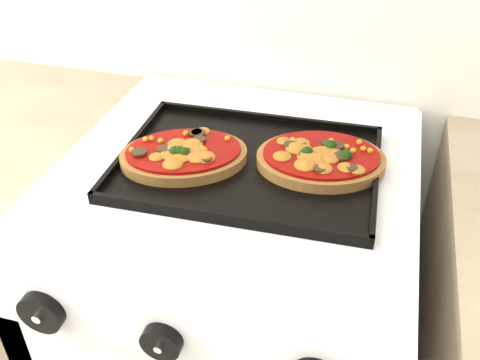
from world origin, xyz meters
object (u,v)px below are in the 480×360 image
(stove, at_px, (237,339))
(baking_tray, at_px, (248,162))
(pizza_left, at_px, (184,153))
(pizza_right, at_px, (321,157))

(stove, distance_m, baking_tray, 0.47)
(pizza_left, xyz_separation_m, pizza_right, (0.22, 0.05, 0.00))
(baking_tray, bearing_deg, pizza_right, 11.06)
(stove, xyz_separation_m, pizza_right, (0.14, 0.02, 0.48))
(stove, distance_m, pizza_left, 0.49)
(stove, xyz_separation_m, pizza_left, (-0.08, -0.03, 0.48))
(baking_tray, height_order, pizza_right, pizza_right)
(baking_tray, distance_m, pizza_right, 0.12)
(pizza_left, bearing_deg, baking_tray, 12.68)
(pizza_right, bearing_deg, stove, -171.37)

